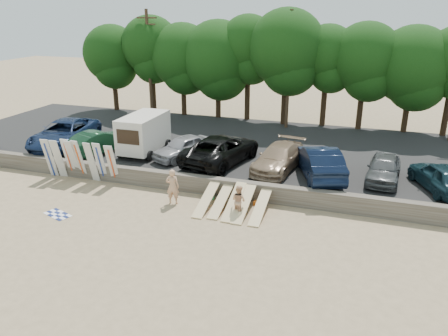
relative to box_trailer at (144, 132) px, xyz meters
The scene contains 32 objects.
ground 8.90m from the box_trailer, 48.74° to the right, with size 120.00×120.00×0.00m, color tan.
seawall 6.88m from the box_trailer, 31.52° to the right, with size 44.00×0.50×1.00m, color #6B6356.
parking_lot 7.19m from the box_trailer, 35.11° to the left, with size 44.00×14.50×0.70m, color #282828.
treeline 12.87m from the box_trailer, 64.06° to the left, with size 32.97×6.75×9.19m.
utility_poles 12.67m from the box_trailer, 51.00° to the left, with size 25.80×0.26×9.00m.
box_trailer is the anchor object (origin of this frame).
car_0 6.06m from the box_trailer, behind, with size 2.97×6.43×1.79m, color #132345.
car_1 3.14m from the box_trailer, 164.05° to the right, with size 1.58×4.53×1.49m, color #153B23.
car_2 2.90m from the box_trailer, ahead, with size 1.70×4.23×1.44m, color #9C9BA0.
car_3 5.44m from the box_trailer, ahead, with size 2.86×6.20×1.72m, color black.
car_4 9.09m from the box_trailer, ahead, with size 2.07×5.08×1.47m, color #997D61.
car_5 11.53m from the box_trailer, ahead, with size 1.87×5.37×1.77m, color black.
car_6 15.00m from the box_trailer, ahead, with size 1.72×4.27×1.46m, color #464A4B.
car_7 17.86m from the box_trailer, ahead, with size 1.83×4.55×1.55m, color #132B34.
surfboard_upright_0 6.00m from the box_trailer, 135.82° to the right, with size 0.50×0.06×2.60m, color silver.
surfboard_upright_1 5.55m from the box_trailer, 131.45° to the right, with size 0.50×0.06×2.60m, color silver.
surfboard_upright_2 5.00m from the box_trailer, 128.36° to the right, with size 0.50×0.06×2.60m, color silver.
surfboard_upright_3 4.84m from the box_trailer, 125.12° to the right, with size 0.50×0.06×2.60m, color silver.
surfboard_upright_4 4.60m from the box_trailer, 120.22° to the right, with size 0.50×0.06×2.60m, color silver.
surfboard_upright_5 4.35m from the box_trailer, 108.57° to the right, with size 0.50×0.06×2.60m, color silver.
surfboard_upright_6 4.09m from the box_trailer, 102.08° to the right, with size 0.50×0.06×2.60m, color silver.
surfboard_upright_7 4.04m from the box_trailer, 90.32° to the right, with size 0.50×0.06×2.60m, color silver.
surfboard_low_0 8.30m from the box_trailer, 39.53° to the right, with size 0.56×3.00×0.07m, color #DCC18A.
surfboard_low_1 8.82m from the box_trailer, 35.56° to the right, with size 0.56×3.00×0.07m, color #DCC18A.
surfboard_low_2 9.47m from the box_trailer, 33.54° to the right, with size 0.56×3.00×0.07m, color #DCC18A.
surfboard_low_3 9.93m from the box_trailer, 31.98° to the right, with size 0.56×3.00×0.07m, color #DCC18A.
surfboard_low_4 10.64m from the box_trailer, 29.27° to the right, with size 0.56×3.00×0.07m, color #DCC18A.
beachgoer_a 6.99m from the box_trailer, 50.08° to the right, with size 0.70×0.46×1.93m, color tan.
beachgoer_b 9.94m from the box_trailer, 34.27° to the right, with size 0.78×0.60×1.60m, color tan.
cooler 7.63m from the box_trailer, 33.74° to the right, with size 0.38×0.30×0.32m, color #299754.
gear_bag 9.82m from the box_trailer, 25.22° to the right, with size 0.30×0.25×0.22m, color orange.
beach_towel 8.64m from the box_trailer, 93.97° to the right, with size 1.50×1.50×0.00m, color white.
Camera 1 is at (7.92, -18.09, 9.88)m, focal length 35.00 mm.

